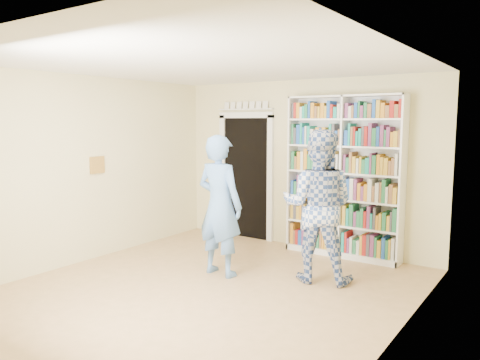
% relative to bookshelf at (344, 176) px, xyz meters
% --- Properties ---
extents(floor, '(5.00, 5.00, 0.00)m').
position_rel_bookshelf_xyz_m(floor, '(-0.76, -2.34, -1.22)').
color(floor, '#A27E4E').
rests_on(floor, ground).
extents(ceiling, '(5.00, 5.00, 0.00)m').
position_rel_bookshelf_xyz_m(ceiling, '(-0.76, -2.34, 1.48)').
color(ceiling, white).
rests_on(ceiling, wall_back).
extents(wall_back, '(4.50, 0.00, 4.50)m').
position_rel_bookshelf_xyz_m(wall_back, '(-0.76, 0.16, 0.13)').
color(wall_back, beige).
rests_on(wall_back, floor).
extents(wall_left, '(0.00, 5.00, 5.00)m').
position_rel_bookshelf_xyz_m(wall_left, '(-3.01, -2.34, 0.13)').
color(wall_left, beige).
rests_on(wall_left, floor).
extents(wall_right, '(0.00, 5.00, 5.00)m').
position_rel_bookshelf_xyz_m(wall_right, '(1.49, -2.34, 0.13)').
color(wall_right, beige).
rests_on(wall_right, floor).
extents(bookshelf, '(1.76, 0.33, 2.42)m').
position_rel_bookshelf_xyz_m(bookshelf, '(0.00, 0.00, 0.00)').
color(bookshelf, white).
rests_on(bookshelf, floor).
extents(doorway, '(1.10, 0.08, 2.43)m').
position_rel_bookshelf_xyz_m(doorway, '(-1.86, 0.13, -0.05)').
color(doorway, black).
rests_on(doorway, floor).
extents(wall_art, '(0.03, 0.25, 0.25)m').
position_rel_bookshelf_xyz_m(wall_art, '(-2.99, -2.14, 0.18)').
color(wall_art, brown).
rests_on(wall_art, wall_left).
extents(man_blue, '(0.70, 0.47, 1.87)m').
position_rel_bookshelf_xyz_m(man_blue, '(-1.00, -1.76, -0.29)').
color(man_blue, '#5684C1').
rests_on(man_blue, floor).
extents(man_plaid, '(1.11, 0.96, 1.94)m').
position_rel_bookshelf_xyz_m(man_plaid, '(0.16, -1.23, -0.25)').
color(man_plaid, '#2F4C91').
rests_on(man_plaid, floor).
extents(paper_sheet, '(0.18, 0.11, 0.28)m').
position_rel_bookshelf_xyz_m(paper_sheet, '(0.26, -1.43, -0.27)').
color(paper_sheet, white).
rests_on(paper_sheet, man_plaid).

